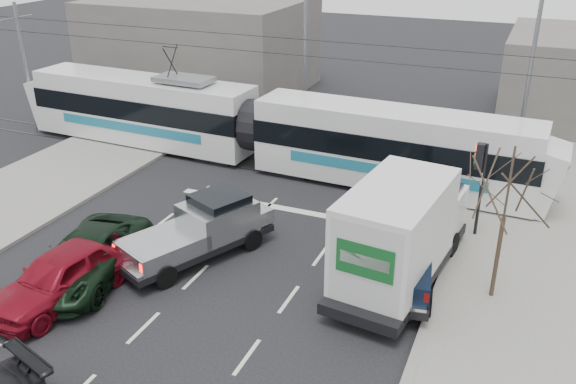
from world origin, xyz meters
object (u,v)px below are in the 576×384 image
at_px(navy_pickup, 402,245).
at_px(red_car, 62,276).
at_px(street_lamp_near, 527,64).
at_px(traffic_signal, 480,170).
at_px(green_car, 87,257).
at_px(bare_tree, 508,190).
at_px(street_lamp_far, 302,38).
at_px(box_truck, 402,233).
at_px(tram, 256,127).
at_px(silver_pickup, 203,228).

relative_size(navy_pickup, red_car, 1.16).
bearing_deg(navy_pickup, street_lamp_near, 67.19).
height_order(traffic_signal, green_car, traffic_signal).
bearing_deg(bare_tree, traffic_signal, 105.76).
relative_size(street_lamp_far, box_truck, 1.20).
bearing_deg(traffic_signal, tram, 160.87).
bearing_deg(green_car, box_truck, 12.04).
bearing_deg(box_truck, red_car, -144.65).
distance_m(traffic_signal, street_lamp_near, 7.91).
xyz_separation_m(tram, green_car, (-0.72, -11.59, -1.10)).
xyz_separation_m(street_lamp_near, box_truck, (-2.70, -11.55, -3.33)).
relative_size(bare_tree, navy_pickup, 0.86).
distance_m(bare_tree, traffic_signal, 4.28).
bearing_deg(street_lamp_far, silver_pickup, -82.17).
relative_size(traffic_signal, green_car, 0.65).
relative_size(bare_tree, box_truck, 0.67).
distance_m(tram, green_car, 11.66).
bearing_deg(street_lamp_far, box_truck, -56.99).
bearing_deg(street_lamp_far, traffic_signal, -41.72).
bearing_deg(tram, street_lamp_near, 20.56).
bearing_deg(box_truck, green_car, -151.34).
relative_size(traffic_signal, red_car, 0.72).
xyz_separation_m(tram, navy_pickup, (8.85, -7.45, -0.72)).
bearing_deg(traffic_signal, bare_tree, -74.24).
distance_m(street_lamp_near, red_car, 21.09).
height_order(bare_tree, navy_pickup, bare_tree).
relative_size(street_lamp_near, street_lamp_far, 1.00).
distance_m(traffic_signal, tram, 11.38).
height_order(street_lamp_near, tram, street_lamp_near).
bearing_deg(street_lamp_far, bare_tree, -48.88).
bearing_deg(silver_pickup, tram, 127.67).
xyz_separation_m(bare_tree, navy_pickup, (-3.01, 0.27, -2.64)).
xyz_separation_m(street_lamp_far, tram, (-0.07, -5.78, -3.24)).
relative_size(street_lamp_near, red_car, 1.80).
height_order(street_lamp_far, green_car, street_lamp_far).
distance_m(tram, silver_pickup, 9.00).
xyz_separation_m(traffic_signal, tram, (-10.72, 3.72, -0.87)).
height_order(street_lamp_near, red_car, street_lamp_near).
height_order(traffic_signal, tram, tram).
bearing_deg(street_lamp_near, traffic_signal, -96.41).
distance_m(navy_pickup, green_car, 10.43).
height_order(bare_tree, street_lamp_near, street_lamp_near).
distance_m(silver_pickup, navy_pickup, 6.90).
height_order(box_truck, green_car, box_truck).
height_order(tram, green_car, tram).
bearing_deg(street_lamp_near, silver_pickup, -127.24).
relative_size(silver_pickup, red_car, 1.21).
bearing_deg(navy_pickup, silver_pickup, -178.56).
relative_size(tram, silver_pickup, 4.29).
bearing_deg(tram, silver_pickup, -74.25).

